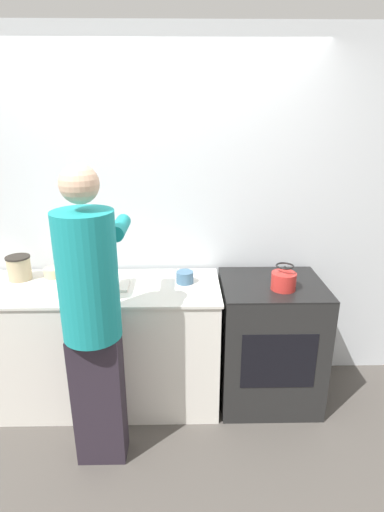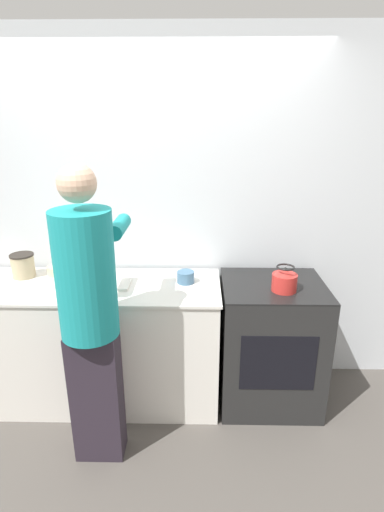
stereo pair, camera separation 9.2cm
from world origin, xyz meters
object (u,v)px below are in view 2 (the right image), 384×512
(oven, at_px, (270,343))
(cutting_board, at_px, (105,284))
(person, at_px, (90,312))
(bowl_prep, at_px, (186,277))
(kettle, at_px, (284,280))
(knife, at_px, (101,284))
(canister_jar, at_px, (23,265))

(oven, xyz_separation_m, cutting_board, (-1.17, -0.01, 0.46))
(person, height_order, bowl_prep, person)
(cutting_board, height_order, kettle, kettle)
(cutting_board, distance_m, knife, 0.03)
(oven, bearing_deg, bowl_prep, 175.19)
(knife, xyz_separation_m, kettle, (1.23, -0.07, 0.07))
(bowl_prep, xyz_separation_m, canister_jar, (-1.18, 0.09, 0.05))
(bowl_prep, distance_m, canister_jar, 1.18)
(canister_jar, bearing_deg, person, -45.76)
(person, relative_size, kettle, 10.48)
(canister_jar, bearing_deg, knife, -15.49)
(person, xyz_separation_m, kettle, (1.17, 0.44, 0.01))
(knife, relative_size, bowl_prep, 1.81)
(person, height_order, cutting_board, person)
(person, bearing_deg, cutting_board, 94.20)
(oven, relative_size, kettle, 5.38)
(oven, distance_m, cutting_board, 1.25)
(cutting_board, distance_m, canister_jar, 0.65)
(person, relative_size, bowl_prep, 14.88)
(oven, bearing_deg, knife, -178.59)
(person, relative_size, cutting_board, 5.23)
(knife, distance_m, bowl_prep, 0.58)
(bowl_prep, bearing_deg, cutting_board, -173.41)
(person, height_order, canister_jar, person)
(cutting_board, bearing_deg, oven, 0.63)
(knife, height_order, canister_jar, canister_jar)
(oven, distance_m, knife, 1.28)
(oven, xyz_separation_m, canister_jar, (-1.79, 0.14, 0.54))
(person, xyz_separation_m, knife, (-0.06, 0.51, -0.05))
(person, xyz_separation_m, cutting_board, (-0.04, 0.53, -0.06))
(knife, distance_m, kettle, 1.23)
(oven, height_order, kettle, kettle)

